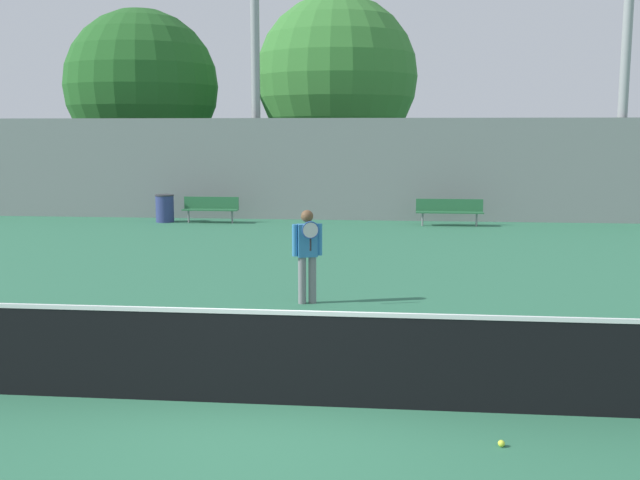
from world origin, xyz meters
TOP-DOWN VIEW (x-y plane):
  - ground_plane at (0.00, 0.00)m, footprint 100.00×100.00m
  - tennis_net at (0.00, 0.00)m, footprint 11.56×0.09m
  - tennis_player at (-0.21, 4.99)m, footprint 0.52×0.48m
  - bench_courtside_near at (-4.82, 16.34)m, footprint 1.86×0.40m
  - bench_courtside_far at (3.06, 16.34)m, footprint 2.15×0.40m
  - light_pole_near_left at (8.75, 17.96)m, footprint 0.90×0.60m
  - light_pole_far_right at (-3.61, 18.26)m, footprint 0.90×0.60m
  - trash_bin at (-6.41, 16.38)m, footprint 0.63×0.63m
  - tennis_ball at (2.41, -0.90)m, footprint 0.07×0.07m
  - back_fence at (0.00, 17.57)m, footprint 34.04×0.06m
  - tree_green_tall at (-1.15, 23.07)m, footprint 6.55×6.55m
  - tree_green_broad at (-9.13, 22.36)m, footprint 6.23×6.23m

SIDE VIEW (x-z plane):
  - ground_plane at x=0.00m, z-range 0.00..0.00m
  - tennis_ball at x=2.41m, z-range 0.00..0.07m
  - trash_bin at x=-6.41m, z-range 0.00..0.93m
  - bench_courtside_near at x=-4.82m, z-range 0.10..0.97m
  - bench_courtside_far at x=3.06m, z-range 0.11..0.97m
  - tennis_net at x=0.00m, z-range 0.01..1.10m
  - tennis_player at x=-0.21m, z-range 0.11..1.79m
  - back_fence at x=0.00m, z-range 0.00..3.48m
  - tree_green_broad at x=-9.13m, z-range 0.86..8.82m
  - light_pole_near_left at x=8.75m, z-range 0.51..9.39m
  - tree_green_tall at x=-1.15m, z-range 0.97..9.48m
  - light_pole_far_right at x=-3.61m, z-range 0.55..10.28m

